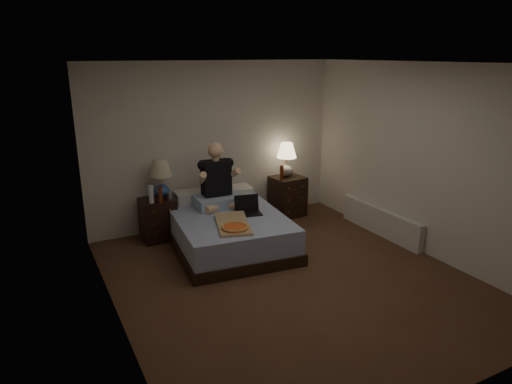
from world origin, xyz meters
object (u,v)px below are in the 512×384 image
nightstand_left (158,219)px  radiator (380,222)px  lamp_right (286,160)px  nightstand_right (287,196)px  lamp_left (161,178)px  pizza_box (235,228)px  person (217,175)px  laptop (249,206)px  beer_bottle_right (282,172)px  bed (228,230)px  beer_bottle_left (160,195)px  soda_can (170,196)px  water_bottle (151,194)px

nightstand_left → radiator: (2.98, -1.35, -0.10)m
nightstand_left → lamp_right: bearing=0.4°
lamp_right → nightstand_right: bearing=-79.3°
lamp_left → pizza_box: bearing=-69.5°
person → pizza_box: person is taller
lamp_right → laptop: 1.50m
person → radiator: 2.52m
laptop → beer_bottle_right: bearing=50.1°
bed → laptop: size_ratio=5.60×
nightstand_left → beer_bottle_left: bearing=-90.3°
nightstand_right → laptop: (-1.15, -0.86, 0.27)m
nightstand_left → beer_bottle_left: (0.00, -0.19, 0.42)m
soda_can → radiator: bearing=-24.0°
nightstand_right → water_bottle: (-2.30, -0.15, 0.40)m
laptop → pizza_box: 0.65m
pizza_box → radiator: size_ratio=0.47×
lamp_left → lamp_right: (2.09, 0.00, 0.05)m
beer_bottle_right → radiator: beer_bottle_right is taller
bed → pizza_box: 0.70m
nightstand_left → nightstand_right: nightstand_right is taller
bed → soda_can: 0.96m
lamp_left → nightstand_left: bearing=-148.1°
nightstand_left → pizza_box: nightstand_left is taller
beer_bottle_right → nightstand_right: bearing=24.7°
nightstand_right → lamp_right: lamp_right is taller
nightstand_left → beer_bottle_left: beer_bottle_left is taller
lamp_right → beer_bottle_left: bearing=-173.3°
beer_bottle_right → person: bearing=-166.8°
nightstand_left → lamp_right: size_ratio=1.08×
nightstand_left → soda_can: bearing=-32.4°
bed → lamp_left: size_ratio=3.40×
laptop → radiator: (1.94, -0.51, -0.40)m
lamp_right → nightstand_left: bearing=-178.3°
pizza_box → radiator: bearing=15.9°
beer_bottle_right → water_bottle: bearing=-177.9°
water_bottle → person: (0.91, -0.21, 0.21)m
bed → nightstand_left: size_ratio=3.14×
soda_can → beer_bottle_left: bearing=-149.7°
lamp_right → person: (-1.39, -0.41, 0.01)m
bed → pizza_box: bearing=-99.7°
laptop → nightstand_left: bearing=152.6°
radiator → soda_can: bearing=156.0°
beer_bottle_right → pizza_box: size_ratio=0.30×
lamp_right → water_bottle: (-2.30, -0.20, -0.20)m
soda_can → beer_bottle_left: beer_bottle_left is taller
beer_bottle_left → pizza_box: (0.61, -1.12, -0.21)m
person → beer_bottle_left: bearing=171.8°
soda_can → beer_bottle_right: (1.87, 0.05, 0.11)m
water_bottle → radiator: bearing=-21.6°
lamp_left → water_bottle: lamp_left is taller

